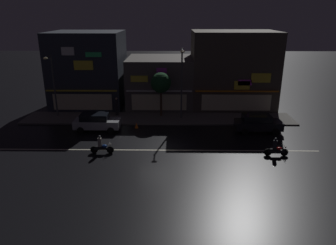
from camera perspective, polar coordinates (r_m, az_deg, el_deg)
ground_plane at (r=25.97m, az=-2.51°, el=-5.03°), size 140.00×140.00×0.00m
lane_divider_stripe at (r=25.97m, az=-2.51°, el=-5.02°), size 26.97×0.16×0.01m
sidewalk_far at (r=33.39m, az=-1.74°, el=0.75°), size 28.39×3.89×0.14m
storefront_left_block at (r=38.09m, az=11.64°, el=9.38°), size 9.55×6.85×8.75m
storefront_center_block at (r=37.99m, az=-1.42°, el=7.41°), size 7.61×7.34×5.72m
storefront_right_block at (r=39.04m, az=-14.20°, el=9.36°), size 8.19×7.45×8.67m
streetlamp_west at (r=34.95m, az=-20.18°, el=7.12°), size 0.44×1.64×6.50m
streetlamp_mid at (r=31.98m, az=2.51°, el=7.96°), size 0.44×1.64×7.25m
pedestrian_on_sidewalk at (r=34.45m, az=-9.28°, el=2.81°), size 0.33×0.33×1.94m
street_tree at (r=33.12m, az=-1.30°, el=7.17°), size 2.14×2.14×4.69m
parked_car_near_kerb at (r=30.73m, az=-12.82°, el=0.16°), size 4.30×1.98×1.67m
parked_car_trailing at (r=30.79m, az=15.98°, el=-0.07°), size 4.30×1.98×1.67m
motorcycle_lead at (r=26.13m, az=18.99°, el=-4.47°), size 1.90×0.60×1.52m
motorcycle_following at (r=25.73m, az=-12.02°, el=-4.17°), size 1.90×0.60×1.52m
traffic_cone at (r=30.89m, az=-5.74°, el=-0.50°), size 0.36×0.36×0.55m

